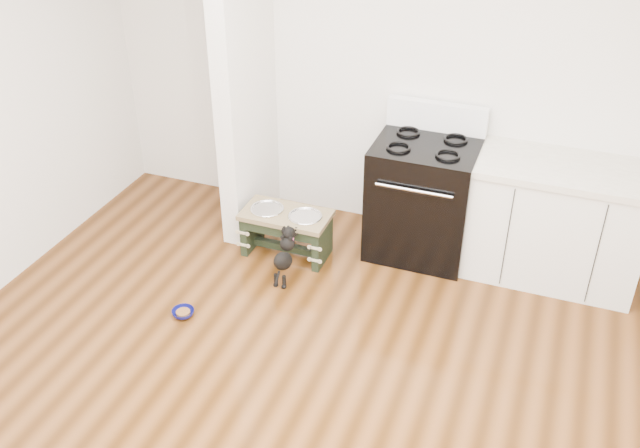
# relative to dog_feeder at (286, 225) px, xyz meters

# --- Properties ---
(ground) EXTENTS (5.00, 5.00, 0.00)m
(ground) POSITION_rel_dog_feeder_xyz_m (0.71, -1.73, -0.26)
(ground) COLOR #3E220B
(ground) RESTS_ON ground
(room_shell) EXTENTS (5.00, 5.00, 5.00)m
(room_shell) POSITION_rel_dog_feeder_xyz_m (0.71, -1.73, 1.36)
(room_shell) COLOR silver
(room_shell) RESTS_ON ground
(partition_wall) EXTENTS (0.15, 0.80, 2.70)m
(partition_wall) POSITION_rel_dog_feeder_xyz_m (-0.47, 0.37, 1.09)
(partition_wall) COLOR silver
(partition_wall) RESTS_ON ground
(oven_range) EXTENTS (0.76, 0.69, 1.14)m
(oven_range) POSITION_rel_dog_feeder_xyz_m (0.96, 0.43, 0.21)
(oven_range) COLOR black
(oven_range) RESTS_ON ground
(cabinet_run) EXTENTS (1.24, 0.64, 0.91)m
(cabinet_run) POSITION_rel_dog_feeder_xyz_m (1.94, 0.45, 0.19)
(cabinet_run) COLOR silver
(cabinet_run) RESTS_ON ground
(dog_feeder) EXTENTS (0.68, 0.36, 0.39)m
(dog_feeder) POSITION_rel_dog_feeder_xyz_m (0.00, 0.00, 0.00)
(dog_feeder) COLOR black
(dog_feeder) RESTS_ON ground
(puppy) EXTENTS (0.12, 0.35, 0.41)m
(puppy) POSITION_rel_dog_feeder_xyz_m (0.12, -0.31, -0.04)
(puppy) COLOR black
(puppy) RESTS_ON ground
(floor_bowl) EXTENTS (0.18, 0.18, 0.05)m
(floor_bowl) POSITION_rel_dog_feeder_xyz_m (-0.38, -0.96, -0.24)
(floor_bowl) COLOR #0C0D56
(floor_bowl) RESTS_ON ground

